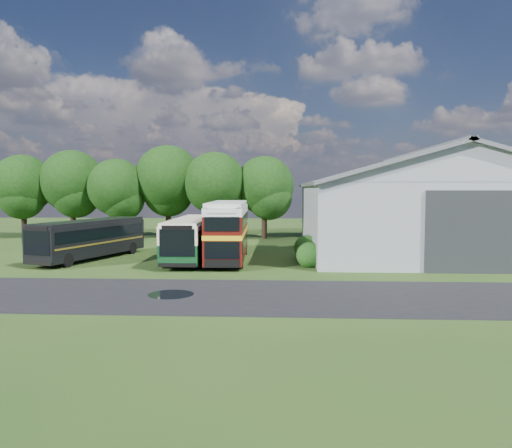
# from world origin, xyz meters

# --- Properties ---
(ground) EXTENTS (120.00, 120.00, 0.00)m
(ground) POSITION_xyz_m (0.00, 0.00, 0.00)
(ground) COLOR #1F3D13
(ground) RESTS_ON ground
(asphalt_road) EXTENTS (60.00, 8.00, 0.02)m
(asphalt_road) POSITION_xyz_m (3.00, -3.00, 0.00)
(asphalt_road) COLOR black
(asphalt_road) RESTS_ON ground
(puddle) EXTENTS (2.20, 2.20, 0.01)m
(puddle) POSITION_xyz_m (-1.50, -3.00, 0.00)
(puddle) COLOR black
(puddle) RESTS_ON ground
(storage_shed) EXTENTS (18.80, 24.80, 8.15)m
(storage_shed) POSITION_xyz_m (15.00, 15.98, 4.17)
(storage_shed) COLOR gray
(storage_shed) RESTS_ON ground
(tree_far_left) EXTENTS (6.12, 6.12, 8.64)m
(tree_far_left) POSITION_xyz_m (-23.00, 24.00, 5.56)
(tree_far_left) COLOR black
(tree_far_left) RESTS_ON ground
(tree_left_a) EXTENTS (6.46, 6.46, 9.12)m
(tree_left_a) POSITION_xyz_m (-18.00, 24.50, 5.87)
(tree_left_a) COLOR black
(tree_left_a) RESTS_ON ground
(tree_left_b) EXTENTS (5.78, 5.78, 8.16)m
(tree_left_b) POSITION_xyz_m (-13.00, 23.50, 5.25)
(tree_left_b) COLOR black
(tree_left_b) RESTS_ON ground
(tree_mid) EXTENTS (6.80, 6.80, 9.60)m
(tree_mid) POSITION_xyz_m (-8.00, 24.80, 6.18)
(tree_mid) COLOR black
(tree_mid) RESTS_ON ground
(tree_right_a) EXTENTS (6.26, 6.26, 8.83)m
(tree_right_a) POSITION_xyz_m (-3.00, 23.80, 5.69)
(tree_right_a) COLOR black
(tree_right_a) RESTS_ON ground
(tree_right_b) EXTENTS (5.98, 5.98, 8.45)m
(tree_right_b) POSITION_xyz_m (2.00, 24.60, 5.44)
(tree_right_b) COLOR black
(tree_right_b) RESTS_ON ground
(shrub_front) EXTENTS (1.70, 1.70, 1.70)m
(shrub_front) POSITION_xyz_m (5.60, 6.00, 0.00)
(shrub_front) COLOR #194714
(shrub_front) RESTS_ON ground
(shrub_mid) EXTENTS (1.60, 1.60, 1.60)m
(shrub_mid) POSITION_xyz_m (5.60, 8.00, 0.00)
(shrub_mid) COLOR #194714
(shrub_mid) RESTS_ON ground
(shrub_back) EXTENTS (1.80, 1.80, 1.80)m
(shrub_back) POSITION_xyz_m (5.60, 10.00, 0.00)
(shrub_back) COLOR #194714
(shrub_back) RESTS_ON ground
(bus_green_single) EXTENTS (2.67, 10.87, 2.99)m
(bus_green_single) POSITION_xyz_m (-2.63, 8.84, 1.59)
(bus_green_single) COLOR black
(bus_green_single) RESTS_ON ground
(bus_maroon_double) EXTENTS (2.82, 9.83, 4.19)m
(bus_maroon_double) POSITION_xyz_m (0.01, 8.41, 2.09)
(bus_maroon_double) COLOR black
(bus_maroon_double) RESTS_ON ground
(bus_dark_single) EXTENTS (5.32, 10.54, 2.84)m
(bus_dark_single) POSITION_xyz_m (-10.01, 8.78, 1.51)
(bus_dark_single) COLOR black
(bus_dark_single) RESTS_ON ground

